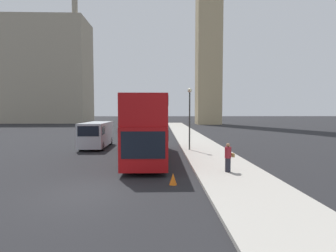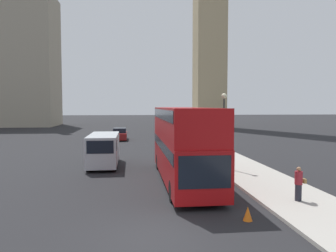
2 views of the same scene
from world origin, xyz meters
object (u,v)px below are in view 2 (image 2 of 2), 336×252
at_px(white_van, 104,149).
at_px(parked_sedan, 120,135).
at_px(street_lamp, 224,118).
at_px(pedestrian, 299,184).
at_px(red_double_decker_bus, 183,141).

relative_size(white_van, parked_sedan, 1.27).
bearing_deg(street_lamp, parked_sedan, 110.30).
height_order(white_van, parked_sedan, white_van).
bearing_deg(white_van, parked_sedan, 88.42).
bearing_deg(pedestrian, red_double_decker_bus, 132.29).
xyz_separation_m(red_double_decker_bus, parked_sedan, (-4.52, 24.22, -1.71)).
distance_m(red_double_decker_bus, pedestrian, 6.83).
relative_size(red_double_decker_bus, street_lamp, 2.21).
distance_m(white_van, parked_sedan, 18.74).
relative_size(red_double_decker_bus, parked_sedan, 2.55).
bearing_deg(pedestrian, street_lamp, 98.41).
distance_m(red_double_decker_bus, white_van, 7.54).
bearing_deg(street_lamp, red_double_decker_bus, -137.05).
bearing_deg(street_lamp, white_van, 163.83).
xyz_separation_m(white_van, parked_sedan, (0.52, 18.73, -0.56)).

